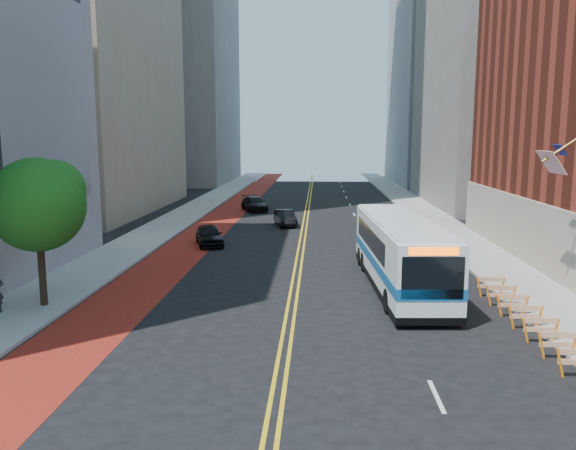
{
  "coord_description": "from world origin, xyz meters",
  "views": [
    {
      "loc": [
        1.19,
        -18.13,
        7.75
      ],
      "look_at": [
        -0.24,
        8.0,
        3.62
      ],
      "focal_mm": 35.0,
      "sensor_mm": 36.0,
      "label": 1
    }
  ],
  "objects_px": {
    "street_tree": "(39,201)",
    "transit_bus": "(399,251)",
    "car_a": "(209,235)",
    "car_c": "(254,204)",
    "car_b": "(285,218)"
  },
  "relations": [
    {
      "from": "street_tree",
      "to": "transit_bus",
      "type": "xyz_separation_m",
      "value": [
        16.63,
        4.47,
        -3.02
      ]
    },
    {
      "from": "street_tree",
      "to": "car_a",
      "type": "bearing_deg",
      "value": 73.19
    },
    {
      "from": "transit_bus",
      "to": "car_c",
      "type": "distance_m",
      "value": 31.77
    },
    {
      "from": "transit_bus",
      "to": "street_tree",
      "type": "bearing_deg",
      "value": -168.15
    },
    {
      "from": "car_b",
      "to": "car_a",
      "type": "bearing_deg",
      "value": -131.54
    },
    {
      "from": "car_c",
      "to": "transit_bus",
      "type": "bearing_deg",
      "value": -89.69
    },
    {
      "from": "transit_bus",
      "to": "car_b",
      "type": "relative_size",
      "value": 3.19
    },
    {
      "from": "transit_bus",
      "to": "car_a",
      "type": "bearing_deg",
      "value": 135.0
    },
    {
      "from": "street_tree",
      "to": "car_b",
      "type": "bearing_deg",
      "value": 68.75
    },
    {
      "from": "street_tree",
      "to": "car_b",
      "type": "relative_size",
      "value": 1.61
    },
    {
      "from": "street_tree",
      "to": "car_c",
      "type": "bearing_deg",
      "value": 80.57
    },
    {
      "from": "transit_bus",
      "to": "car_c",
      "type": "relative_size",
      "value": 2.61
    },
    {
      "from": "car_a",
      "to": "car_c",
      "type": "relative_size",
      "value": 0.85
    },
    {
      "from": "street_tree",
      "to": "car_a",
      "type": "xyz_separation_m",
      "value": [
        4.6,
        15.23,
        -4.18
      ]
    },
    {
      "from": "car_b",
      "to": "car_c",
      "type": "height_order",
      "value": "car_c"
    }
  ]
}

